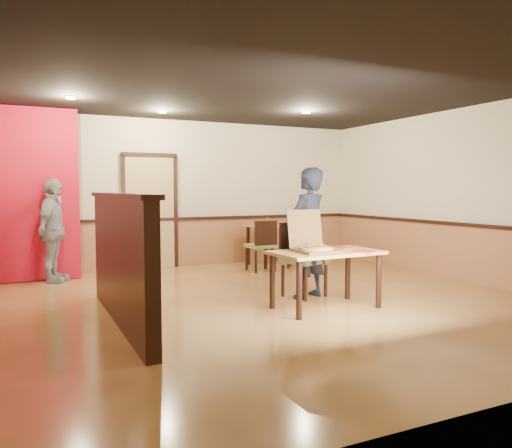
{
  "coord_description": "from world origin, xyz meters",
  "views": [
    {
      "loc": [
        -2.98,
        -5.8,
        1.49
      ],
      "look_at": [
        -0.24,
        0.0,
        1.04
      ],
      "focal_mm": 35.0,
      "sensor_mm": 36.0,
      "label": 1
    }
  ],
  "objects_px": {
    "side_chair_right": "(307,239)",
    "side_chair_left": "(262,244)",
    "pizza_box": "(314,246)",
    "diner": "(308,233)",
    "main_table": "(326,260)",
    "condiment": "(268,221)",
    "passerby": "(53,231)",
    "diner_chair": "(300,256)",
    "side_table": "(269,234)"
  },
  "relations": [
    {
      "from": "side_chair_right",
      "to": "side_chair_left",
      "type": "bearing_deg",
      "value": -32.55
    },
    {
      "from": "pizza_box",
      "to": "diner",
      "type": "bearing_deg",
      "value": 66.22
    },
    {
      "from": "main_table",
      "to": "pizza_box",
      "type": "height_order",
      "value": "pizza_box"
    },
    {
      "from": "side_chair_right",
      "to": "condiment",
      "type": "relative_size",
      "value": 7.24
    },
    {
      "from": "main_table",
      "to": "passerby",
      "type": "xyz_separation_m",
      "value": [
        -2.96,
        3.34,
        0.22
      ]
    },
    {
      "from": "diner_chair",
      "to": "side_chair_right",
      "type": "xyz_separation_m",
      "value": [
        1.36,
        2.07,
        -0.01
      ]
    },
    {
      "from": "side_table",
      "to": "diner_chair",
      "type": "bearing_deg",
      "value": -107.88
    },
    {
      "from": "main_table",
      "to": "side_table",
      "type": "xyz_separation_m",
      "value": [
        0.96,
        3.47,
        0.01
      ]
    },
    {
      "from": "side_chair_right",
      "to": "pizza_box",
      "type": "distance_m",
      "value": 3.3
    },
    {
      "from": "side_chair_right",
      "to": "passerby",
      "type": "bearing_deg",
      "value": -39.19
    },
    {
      "from": "diner_chair",
      "to": "diner",
      "type": "relative_size",
      "value": 0.58
    },
    {
      "from": "diner_chair",
      "to": "passerby",
      "type": "relative_size",
      "value": 0.62
    },
    {
      "from": "diner",
      "to": "side_chair_right",
      "type": "bearing_deg",
      "value": -143.04
    },
    {
      "from": "side_chair_right",
      "to": "passerby",
      "type": "xyz_separation_m",
      "value": [
        -4.41,
        0.48,
        0.28
      ]
    },
    {
      "from": "side_chair_left",
      "to": "diner",
      "type": "xyz_separation_m",
      "value": [
        -0.39,
        -2.22,
        0.38
      ]
    },
    {
      "from": "passerby",
      "to": "diner_chair",
      "type": "bearing_deg",
      "value": -107.82
    },
    {
      "from": "diner_chair",
      "to": "diner",
      "type": "xyz_separation_m",
      "value": [
        0.03,
        -0.15,
        0.33
      ]
    },
    {
      "from": "main_table",
      "to": "side_chair_left",
      "type": "distance_m",
      "value": 2.89
    },
    {
      "from": "side_table",
      "to": "main_table",
      "type": "bearing_deg",
      "value": -105.42
    },
    {
      "from": "side_chair_right",
      "to": "diner",
      "type": "height_order",
      "value": "diner"
    },
    {
      "from": "side_chair_left",
      "to": "passerby",
      "type": "distance_m",
      "value": 3.52
    },
    {
      "from": "side_table",
      "to": "condiment",
      "type": "distance_m",
      "value": 0.26
    },
    {
      "from": "side_chair_left",
      "to": "side_chair_right",
      "type": "height_order",
      "value": "side_chair_right"
    },
    {
      "from": "side_chair_right",
      "to": "pizza_box",
      "type": "bearing_deg",
      "value": 27.5
    },
    {
      "from": "side_table",
      "to": "condiment",
      "type": "bearing_deg",
      "value": -139.35
    },
    {
      "from": "side_chair_left",
      "to": "condiment",
      "type": "distance_m",
      "value": 0.79
    },
    {
      "from": "side_chair_left",
      "to": "condiment",
      "type": "xyz_separation_m",
      "value": [
        0.4,
        0.58,
        0.36
      ]
    },
    {
      "from": "side_table",
      "to": "passerby",
      "type": "relative_size",
      "value": 0.52
    },
    {
      "from": "main_table",
      "to": "side_chair_left",
      "type": "height_order",
      "value": "side_chair_left"
    },
    {
      "from": "pizza_box",
      "to": "condiment",
      "type": "bearing_deg",
      "value": 73.51
    },
    {
      "from": "side_table",
      "to": "diner",
      "type": "distance_m",
      "value": 2.97
    },
    {
      "from": "diner",
      "to": "pizza_box",
      "type": "xyz_separation_m",
      "value": [
        -0.29,
        -0.63,
        -0.1
      ]
    },
    {
      "from": "side_chair_right",
      "to": "diner",
      "type": "distance_m",
      "value": 2.62
    },
    {
      "from": "main_table",
      "to": "passerby",
      "type": "distance_m",
      "value": 4.47
    },
    {
      "from": "side_chair_right",
      "to": "side_table",
      "type": "height_order",
      "value": "side_chair_right"
    },
    {
      "from": "diner_chair",
      "to": "pizza_box",
      "type": "xyz_separation_m",
      "value": [
        -0.27,
        -0.79,
        0.23
      ]
    },
    {
      "from": "side_table",
      "to": "passerby",
      "type": "xyz_separation_m",
      "value": [
        -3.92,
        -0.13,
        0.21
      ]
    },
    {
      "from": "diner_chair",
      "to": "side_chair_left",
      "type": "distance_m",
      "value": 2.11
    },
    {
      "from": "main_table",
      "to": "passerby",
      "type": "relative_size",
      "value": 0.83
    },
    {
      "from": "side_table",
      "to": "pizza_box",
      "type": "distance_m",
      "value": 3.66
    },
    {
      "from": "main_table",
      "to": "side_chair_left",
      "type": "bearing_deg",
      "value": 76.84
    },
    {
      "from": "side_table",
      "to": "pizza_box",
      "type": "xyz_separation_m",
      "value": [
        -1.13,
        -3.47,
        0.17
      ]
    },
    {
      "from": "main_table",
      "to": "condiment",
      "type": "xyz_separation_m",
      "value": [
        0.91,
        3.43,
        0.26
      ]
    },
    {
      "from": "side_chair_right",
      "to": "side_table",
      "type": "bearing_deg",
      "value": -84.25
    },
    {
      "from": "diner",
      "to": "diner_chair",
      "type": "bearing_deg",
      "value": -101.88
    },
    {
      "from": "diner_chair",
      "to": "side_chair_left",
      "type": "xyz_separation_m",
      "value": [
        0.42,
        2.07,
        -0.05
      ]
    },
    {
      "from": "condiment",
      "to": "pizza_box",
      "type": "bearing_deg",
      "value": -107.55
    },
    {
      "from": "diner_chair",
      "to": "side_table",
      "type": "bearing_deg",
      "value": 54.18
    },
    {
      "from": "passerby",
      "to": "side_chair_left",
      "type": "bearing_deg",
      "value": -75.89
    },
    {
      "from": "side_table",
      "to": "side_chair_left",
      "type": "bearing_deg",
      "value": -125.91
    }
  ]
}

